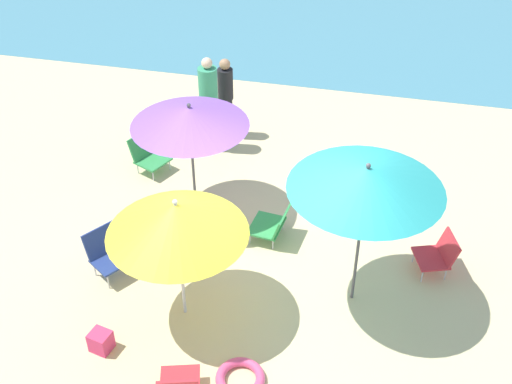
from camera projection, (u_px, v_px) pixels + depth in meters
ground_plane at (272, 283)px, 8.78m from camera, size 40.00×40.00×0.00m
umbrella_yellow at (176, 219)px, 7.44m from camera, size 1.69×1.69×1.83m
umbrella_teal at (367, 179)px, 7.41m from camera, size 1.85×1.85×2.15m
umbrella_purple at (189, 116)px, 9.07m from camera, size 1.70×1.70×1.87m
beach_chair_a at (273, 224)px, 9.36m from camera, size 0.59×0.62×0.53m
beach_chair_b at (107, 252)px, 8.76m from camera, size 0.70×0.70×0.66m
beach_chair_c at (148, 154)px, 10.75m from camera, size 0.69×0.67×0.62m
beach_chair_d at (179, 384)px, 7.13m from camera, size 0.57×0.60×0.57m
beach_chair_e at (438, 254)px, 8.80m from camera, size 0.63×0.62×0.58m
person_a at (209, 104)px, 10.96m from camera, size 0.32×0.32×1.72m
person_b at (226, 98)px, 11.36m from camera, size 0.27×0.27×1.50m
swim_ring at (240, 378)px, 7.47m from camera, size 0.58×0.58×0.11m
beach_bag at (101, 341)px, 7.81m from camera, size 0.29×0.27×0.27m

